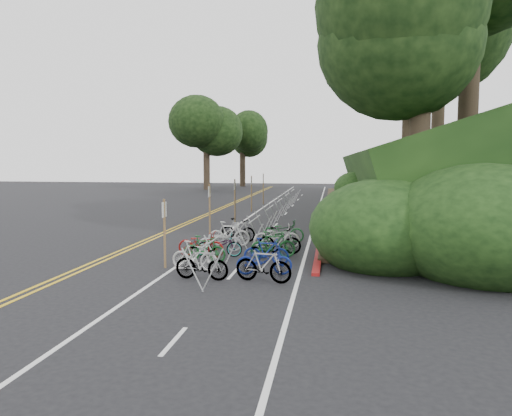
{
  "coord_description": "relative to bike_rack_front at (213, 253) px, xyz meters",
  "views": [
    {
      "loc": [
        6.17,
        -17.26,
        3.59
      ],
      "look_at": [
        2.57,
        6.25,
        1.3
      ],
      "focal_mm": 35.0,
      "sensor_mm": 36.0,
      "label": 1
    }
  ],
  "objects": [
    {
      "name": "road_markings",
      "position": [
        -2.09,
        13.25,
        -0.87
      ],
      "size": [
        7.47,
        80.0,
        0.01
      ],
      "color": "gold",
      "rests_on": "ground"
    },
    {
      "name": "bike_front",
      "position": [
        -1.35,
        3.68,
        -0.4
      ],
      "size": [
        0.95,
        1.92,
        0.96
      ],
      "primitive_type": "imported",
      "rotation": [
        0.0,
        0.0,
        1.4
      ],
      "color": "maroon",
      "rests_on": "ground"
    },
    {
      "name": "bike_racks_rest",
      "position": [
        0.28,
        16.16,
        -0.02
      ],
      "size": [
        1.14,
        23.0,
        1.17
      ],
      "color": "#9EA0A2",
      "rests_on": "ground"
    },
    {
      "name": "tree_cluster",
      "position": [
        7.03,
        25.19,
        10.28
      ],
      "size": [
        32.16,
        53.8,
        17.86
      ],
      "color": "#2D2319",
      "rests_on": "ground"
    },
    {
      "name": "red_curb",
      "position": [
        2.98,
        15.16,
        -0.83
      ],
      "size": [
        0.25,
        28.0,
        0.1
      ],
      "primitive_type": "cube",
      "color": "maroon",
      "rests_on": "ground"
    },
    {
      "name": "signpost_near",
      "position": [
        -2.03,
        1.64,
        0.45
      ],
      "size": [
        0.08,
        0.4,
        2.31
      ],
      "color": "brown",
      "rests_on": "ground"
    },
    {
      "name": "embankment",
      "position": [
        10.24,
        22.19,
        1.69
      ],
      "size": [
        14.3,
        48.14,
        9.11
      ],
      "color": "black",
      "rests_on": "ground"
    },
    {
      "name": "bike_rack_front",
      "position": [
        0.0,
        0.0,
        0.0
      ],
      "size": [
        1.18,
        2.56,
        1.24
      ],
      "color": "#9EA0A2",
      "rests_on": "ground"
    },
    {
      "name": "bike_valet",
      "position": [
        0.38,
        3.94,
        -0.39
      ],
      "size": [
        3.34,
        9.21,
        1.05
      ],
      "color": "slate",
      "rests_on": "ground"
    },
    {
      "name": "ground",
      "position": [
        -2.72,
        3.16,
        -0.88
      ],
      "size": [
        120.0,
        120.0,
        0.0
      ],
      "primitive_type": "plane",
      "color": "black",
      "rests_on": "ground"
    },
    {
      "name": "signposts_rest",
      "position": [
        -2.12,
        17.16,
        0.55
      ],
      "size": [
        0.08,
        18.4,
        2.5
      ],
      "color": "brown",
      "rests_on": "ground"
    }
  ]
}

